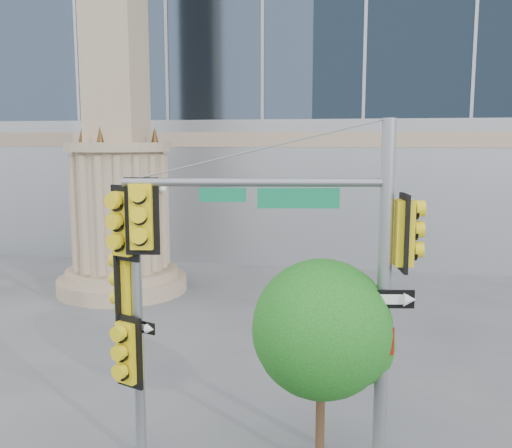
# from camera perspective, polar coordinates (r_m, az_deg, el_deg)

# --- Properties ---
(ground) EXTENTS (120.00, 120.00, 0.00)m
(ground) POSITION_cam_1_polar(r_m,az_deg,el_deg) (10.59, -2.52, -20.81)
(ground) COLOR #545456
(ground) RESTS_ON ground
(monument) EXTENTS (4.40, 4.40, 16.60)m
(monument) POSITION_cam_1_polar(r_m,az_deg,el_deg) (19.77, -13.68, 9.15)
(monument) COLOR tan
(monument) RESTS_ON ground
(main_signal_pole) EXTENTS (4.23, 1.06, 5.48)m
(main_signal_pole) POSITION_cam_1_polar(r_m,az_deg,el_deg) (8.43, 6.16, -3.80)
(main_signal_pole) COLOR slate
(main_signal_pole) RESTS_ON ground
(secondary_signal_pole) EXTENTS (0.78, 0.75, 4.57)m
(secondary_signal_pole) POSITION_cam_1_polar(r_m,az_deg,el_deg) (9.12, -12.48, -7.60)
(secondary_signal_pole) COLOR slate
(secondary_signal_pole) RESTS_ON ground
(street_tree) EXTENTS (2.18, 2.13, 3.40)m
(street_tree) POSITION_cam_1_polar(r_m,az_deg,el_deg) (8.89, 6.86, -10.92)
(street_tree) COLOR tan
(street_tree) RESTS_ON ground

